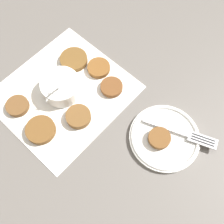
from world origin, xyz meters
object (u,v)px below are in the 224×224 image
Objects in this scene: sauce_bowl at (61,88)px; serving_plate at (165,137)px; fritter_on_plate at (159,138)px; fork at (188,135)px.

sauce_bowl reaches higher than serving_plate.
fritter_on_plate reaches higher than serving_plate.
sauce_bowl is 0.64× the size of serving_plate.
fork is (-0.05, 0.06, -0.00)m from fritter_on_plate.
fork is at bearing 129.42° from fritter_on_plate.
sauce_bowl is at bearing -80.25° from fork.
fritter_on_plate is 0.29× the size of fork.
sauce_bowl is 0.30m from fritter_on_plate.
serving_plate is 0.02m from fritter_on_plate.
sauce_bowl is 0.32m from serving_plate.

